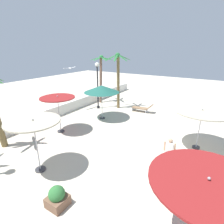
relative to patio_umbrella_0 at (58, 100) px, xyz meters
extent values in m
plane|color=beige|center=(2.05, -5.88, -2.31)|extent=(56.00, 56.00, 0.00)
cube|color=silver|center=(2.05, 2.52, -1.85)|extent=(25.20, 0.30, 0.92)
cylinder|color=#333338|center=(0.00, 0.00, -2.27)|extent=(0.48, 0.48, 0.08)
cylinder|color=#A5A5AD|center=(0.00, 0.00, -1.07)|extent=(0.05, 0.05, 2.49)
cylinder|color=maroon|center=(0.00, 0.00, 0.15)|extent=(2.27, 2.27, 0.06)
sphere|color=#99999E|center=(0.00, 0.00, 0.25)|extent=(0.08, 0.08, 0.08)
cylinder|color=#333338|center=(-3.49, -2.35, -2.27)|extent=(0.49, 0.49, 0.08)
cylinder|color=#A5A5AD|center=(-3.49, -2.35, -1.04)|extent=(0.05, 0.05, 2.55)
cylinder|color=#B7AD93|center=(-3.49, -2.35, 0.22)|extent=(2.35, 2.35, 0.06)
sphere|color=#99999E|center=(-3.49, -2.35, 0.30)|extent=(0.08, 0.08, 0.08)
cylinder|color=#333338|center=(2.67, -8.36, -2.27)|extent=(0.43, 0.43, 0.08)
cylinder|color=#A5A5AD|center=(2.67, -8.36, -1.15)|extent=(0.05, 0.05, 2.33)
cylinder|color=#B7AD93|center=(2.67, -8.36, -0.01)|extent=(3.15, 3.15, 0.06)
sphere|color=#99999E|center=(2.67, -8.36, 0.07)|extent=(0.08, 0.08, 0.08)
cylinder|color=#333338|center=(3.61, -1.01, -2.27)|extent=(0.46, 0.46, 0.08)
cylinder|color=#A5A5AD|center=(3.61, -1.01, -1.17)|extent=(0.05, 0.05, 2.28)
cone|color=#1E594C|center=(3.61, -1.01, 0.19)|extent=(2.81, 2.81, 0.55)
sphere|color=#99999E|center=(3.61, -1.01, 0.46)|extent=(0.08, 0.08, 0.08)
cylinder|color=#A5A5AD|center=(-3.45, -9.18, -1.10)|extent=(0.05, 0.05, 2.43)
cylinder|color=maroon|center=(-3.45, -9.18, 0.09)|extent=(2.94, 2.94, 0.06)
sphere|color=#99999E|center=(-3.45, -9.18, 0.18)|extent=(0.08, 0.08, 0.08)
cylinder|color=brown|center=(6.74, -0.70, 0.16)|extent=(0.42, 0.27, 4.95)
sphere|color=#246931|center=(6.59, -0.70, 2.63)|extent=(0.43, 0.43, 0.43)
ellipsoid|color=#246931|center=(7.24, -0.77, 2.42)|extent=(1.25, 0.33, 0.58)
ellipsoid|color=#246931|center=(7.06, -0.24, 2.42)|extent=(1.03, 1.00, 0.58)
ellipsoid|color=#246931|center=(6.53, -0.04, 2.42)|extent=(0.31, 1.25, 0.58)
ellipsoid|color=#246931|center=(6.00, -0.38, 2.42)|extent=(1.18, 0.77, 0.58)
ellipsoid|color=#246931|center=(5.95, -0.89, 2.42)|extent=(1.24, 0.56, 0.58)
ellipsoid|color=#246931|center=(6.37, -1.32, 2.42)|extent=(0.60, 1.23, 0.58)
ellipsoid|color=#246931|center=(7.08, -1.14, 2.42)|extent=(1.05, 0.98, 0.58)
cylinder|color=brown|center=(7.50, 1.84, 0.02)|extent=(0.44, 0.26, 4.68)
sphere|color=#267738|center=(7.69, 1.84, 2.36)|extent=(0.42, 0.42, 0.42)
ellipsoid|color=#267738|center=(8.27, 1.89, 2.22)|extent=(1.17, 0.30, 0.37)
ellipsoid|color=#267738|center=(7.97, 2.36, 2.22)|extent=(0.73, 1.11, 0.37)
ellipsoid|color=#267738|center=(7.32, 2.31, 2.22)|extent=(0.87, 1.04, 0.37)
ellipsoid|color=#267738|center=(7.10, 1.89, 2.22)|extent=(1.17, 0.29, 0.37)
ellipsoid|color=#267738|center=(7.40, 1.33, 2.22)|extent=(0.73, 1.11, 0.37)
ellipsoid|color=#267738|center=(7.98, 1.33, 2.22)|extent=(0.75, 1.10, 0.37)
cylinder|color=black|center=(5.67, 0.90, -2.21)|extent=(0.28, 0.28, 0.20)
cylinder|color=black|center=(5.67, 0.90, -0.34)|extent=(0.12, 0.12, 3.94)
cylinder|color=black|center=(5.67, 0.90, 1.62)|extent=(0.22, 0.22, 0.06)
sphere|color=white|center=(5.67, 0.90, 1.82)|extent=(0.39, 0.39, 0.39)
cube|color=#B7B7BC|center=(6.81, -2.30, -2.14)|extent=(0.55, 0.09, 0.35)
cube|color=#B7B7BC|center=(6.92, -3.60, -2.14)|extent=(0.55, 0.09, 0.35)
cube|color=#8C6B4C|center=(6.87, -2.95, -1.96)|extent=(0.67, 1.44, 0.08)
cube|color=#8C6B4C|center=(6.95, -3.87, -1.73)|extent=(0.59, 0.56, 0.51)
cylinder|color=#3359B2|center=(0.03, -7.35, -1.92)|extent=(0.12, 0.12, 0.78)
cylinder|color=#3359B2|center=(0.04, -7.51, -1.92)|extent=(0.12, 0.12, 0.78)
cube|color=silver|center=(0.04, -7.43, -1.26)|extent=(0.27, 0.38, 0.55)
sphere|color=tan|center=(0.04, -7.43, -0.88)|extent=(0.21, 0.21, 0.21)
cylinder|color=tan|center=(0.02, -7.19, -1.23)|extent=(0.08, 0.08, 0.50)
cylinder|color=tan|center=(0.06, -7.67, -1.23)|extent=(0.08, 0.08, 0.50)
ellipsoid|color=white|center=(3.83, 2.52, 1.57)|extent=(0.16, 0.33, 0.12)
sphere|color=white|center=(3.81, 2.36, 1.60)|extent=(0.10, 0.10, 0.10)
cube|color=silver|center=(4.15, 2.48, 1.59)|extent=(0.65, 0.23, 0.14)
cube|color=silver|center=(3.52, 2.57, 1.59)|extent=(0.66, 0.23, 0.06)
cube|color=brown|center=(-4.48, -4.66, -2.11)|extent=(0.70, 0.70, 0.40)
sphere|color=#2D6B33|center=(-4.48, -4.66, -1.76)|extent=(0.60, 0.60, 0.60)
camera|label=1|loc=(-7.77, -9.06, 3.19)|focal=28.81mm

